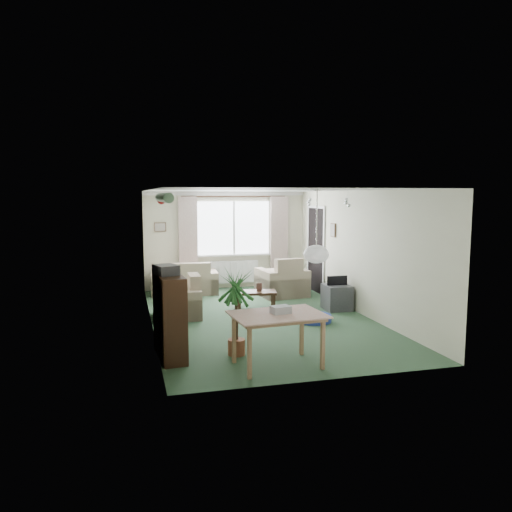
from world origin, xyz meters
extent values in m
plane|color=#2E4D33|center=(0.00, 0.00, 0.00)|extent=(6.50, 6.50, 0.00)
cube|color=white|center=(0.20, 3.23, 1.50)|extent=(1.80, 0.03, 1.30)
cube|color=black|center=(0.20, 3.15, 2.27)|extent=(2.60, 0.03, 0.03)
cube|color=beige|center=(-0.95, 3.13, 1.27)|extent=(0.45, 0.08, 2.00)
cube|color=beige|center=(1.35, 3.13, 1.27)|extent=(0.45, 0.08, 2.00)
cube|color=white|center=(0.20, 3.19, 0.40)|extent=(1.20, 0.10, 0.55)
cube|color=black|center=(1.99, 2.20, 1.00)|extent=(0.03, 0.95, 2.00)
sphere|color=white|center=(0.20, -2.30, 1.48)|extent=(0.36, 0.36, 0.36)
cylinder|color=#196626|center=(-1.92, -2.30, 2.28)|extent=(1.60, 1.60, 0.12)
sphere|color=silver|center=(1.30, 0.90, 2.22)|extent=(0.20, 0.20, 0.20)
sphere|color=silver|center=(1.60, -0.30, 2.22)|extent=(0.20, 0.20, 0.20)
cube|color=brown|center=(-1.60, 3.23, 1.55)|extent=(0.28, 0.03, 0.22)
cube|color=brown|center=(1.98, 1.20, 1.55)|extent=(0.03, 0.24, 0.30)
cube|color=beige|center=(-1.10, 2.75, 0.38)|extent=(1.58, 0.91, 0.76)
cube|color=beige|center=(1.05, 1.93, 0.45)|extent=(1.11, 1.06, 0.91)
cube|color=beige|center=(-1.50, 0.50, 0.41)|extent=(0.88, 0.92, 0.81)
cube|color=black|center=(0.14, 0.82, 0.18)|extent=(0.87, 0.58, 0.36)
cube|color=#4E3028|center=(0.21, 0.85, 0.44)|extent=(0.12, 0.05, 0.16)
cube|color=black|center=(-1.84, -1.84, 0.60)|extent=(0.41, 1.01, 1.20)
cube|color=#36353A|center=(-1.88, -1.89, 1.27)|extent=(0.38, 0.42, 0.14)
cylinder|color=#1C521C|center=(-0.90, -1.99, 0.62)|extent=(0.71, 0.71, 1.25)
cube|color=tan|center=(-0.46, -2.60, 0.35)|extent=(1.19, 0.85, 0.71)
cube|color=#B0B0BB|center=(-0.42, -2.58, 0.77)|extent=(0.28, 0.22, 0.12)
cube|color=#323337|center=(1.70, 0.31, 0.25)|extent=(0.52, 0.57, 0.50)
cylinder|color=navy|center=(0.89, -0.48, 0.06)|extent=(0.77, 0.77, 0.13)
camera|label=1|loc=(-2.42, -8.87, 2.32)|focal=35.00mm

